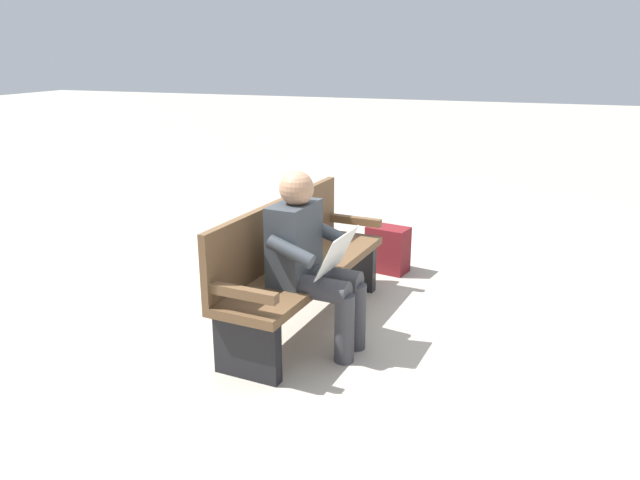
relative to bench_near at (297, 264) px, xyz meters
name	(u,v)px	position (x,y,z in m)	size (l,w,h in m)	color
ground_plane	(307,325)	(0.01, 0.07, -0.46)	(40.00, 40.00, 0.00)	#A89E8E
bench_near	(297,264)	(0.00, 0.00, 0.00)	(1.84, 0.65, 0.90)	brown
person_seated	(310,257)	(0.29, 0.21, 0.17)	(0.60, 0.60, 1.18)	#33383D
backpack	(388,249)	(-1.29, 0.35, -0.26)	(0.32, 0.39, 0.41)	maroon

